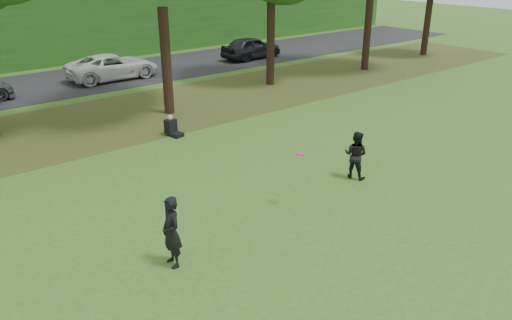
{
  "coord_description": "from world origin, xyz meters",
  "views": [
    {
      "loc": [
        -6.54,
        -7.09,
        6.75
      ],
      "look_at": [
        1.63,
        3.08,
        1.3
      ],
      "focal_mm": 35.0,
      "sensor_mm": 36.0,
      "label": 1
    }
  ],
  "objects_px": {
    "player_right": "(356,155)",
    "player_left": "(171,232)",
    "seated_person": "(172,128)",
    "frisbee": "(300,154)"
  },
  "relations": [
    {
      "from": "frisbee",
      "to": "seated_person",
      "type": "height_order",
      "value": "frisbee"
    },
    {
      "from": "player_left",
      "to": "player_right",
      "type": "height_order",
      "value": "player_left"
    },
    {
      "from": "player_right",
      "to": "player_left",
      "type": "bearing_deg",
      "value": 74.94
    },
    {
      "from": "seated_person",
      "to": "player_left",
      "type": "bearing_deg",
      "value": -130.92
    },
    {
      "from": "frisbee",
      "to": "seated_person",
      "type": "relative_size",
      "value": 0.37
    },
    {
      "from": "frisbee",
      "to": "seated_person",
      "type": "bearing_deg",
      "value": 88.05
    },
    {
      "from": "player_left",
      "to": "frisbee",
      "type": "height_order",
      "value": "player_left"
    },
    {
      "from": "seated_person",
      "to": "player_right",
      "type": "bearing_deg",
      "value": -81.53
    },
    {
      "from": "player_left",
      "to": "frisbee",
      "type": "bearing_deg",
      "value": 98.99
    },
    {
      "from": "player_right",
      "to": "seated_person",
      "type": "relative_size",
      "value": 1.88
    }
  ]
}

